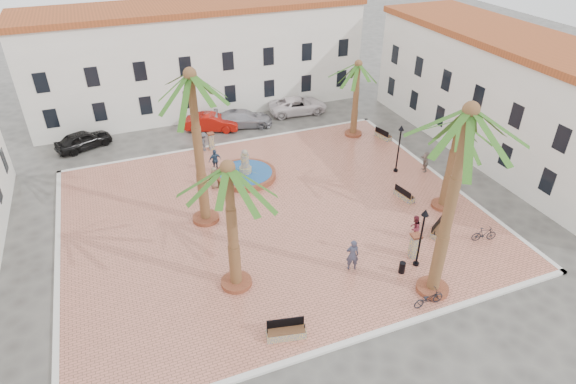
{
  "coord_description": "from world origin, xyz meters",
  "views": [
    {
      "loc": [
        -8.49,
        -24.07,
        18.04
      ],
      "look_at": [
        1.0,
        0.0,
        1.6
      ],
      "focal_mm": 30.0,
      "sensor_mm": 36.0,
      "label": 1
    }
  ],
  "objects_px": {
    "bench_se": "(439,230)",
    "lamppost_e": "(400,141)",
    "palm_ne": "(358,73)",
    "pedestrian_fountain_a": "(214,178)",
    "fountain": "(246,174)",
    "palm_nw": "(192,92)",
    "palm_s": "(466,132)",
    "bollard_se": "(415,246)",
    "bicycle_b": "(484,234)",
    "car_white": "(298,105)",
    "pedestrian_east": "(426,161)",
    "bollard_e": "(450,181)",
    "palm_sw": "(229,184)",
    "bench_s": "(286,333)",
    "litter_bin": "(402,268)",
    "pedestrian_north": "(204,142)",
    "car_red": "(212,122)",
    "pedestrian_fountain_b": "(215,161)",
    "bicycle_a": "(429,298)",
    "palm_e": "(457,133)",
    "bench_e": "(404,195)",
    "lamppost_s": "(423,228)",
    "cyclist_b": "(415,228)",
    "bench_ne": "(383,136)",
    "car_black": "(83,140)",
    "car_silver": "(243,118)",
    "bollard_n": "(211,141)"
  },
  "relations": [
    {
      "from": "palm_s",
      "to": "pedestrian_east",
      "type": "xyz_separation_m",
      "value": [
        7.05,
        10.77,
        -8.35
      ]
    },
    {
      "from": "lamppost_s",
      "to": "litter_bin",
      "type": "relative_size",
      "value": 5.54
    },
    {
      "from": "car_red",
      "to": "fountain",
      "type": "bearing_deg",
      "value": -156.62
    },
    {
      "from": "bicycle_a",
      "to": "car_silver",
      "type": "relative_size",
      "value": 0.33
    },
    {
      "from": "bollard_e",
      "to": "bollard_se",
      "type": "bearing_deg",
      "value": -140.97
    },
    {
      "from": "bicycle_a",
      "to": "car_red",
      "type": "bearing_deg",
      "value": 10.92
    },
    {
      "from": "palm_s",
      "to": "fountain",
      "type": "bearing_deg",
      "value": 110.93
    },
    {
      "from": "bollard_e",
      "to": "bicycle_a",
      "type": "bearing_deg",
      "value": -132.27
    },
    {
      "from": "bench_se",
      "to": "lamppost_e",
      "type": "distance_m",
      "value": 8.03
    },
    {
      "from": "pedestrian_north",
      "to": "pedestrian_east",
      "type": "distance_m",
      "value": 17.17
    },
    {
      "from": "bicycle_b",
      "to": "pedestrian_east",
      "type": "relative_size",
      "value": 0.99
    },
    {
      "from": "pedestrian_north",
      "to": "car_black",
      "type": "distance_m",
      "value": 9.91
    },
    {
      "from": "palm_sw",
      "to": "pedestrian_north",
      "type": "relative_size",
      "value": 4.83
    },
    {
      "from": "fountain",
      "to": "pedestrian_east",
      "type": "height_order",
      "value": "fountain"
    },
    {
      "from": "fountain",
      "to": "bench_se",
      "type": "height_order",
      "value": "fountain"
    },
    {
      "from": "bicycle_a",
      "to": "pedestrian_east",
      "type": "xyz_separation_m",
      "value": [
        7.91,
        11.58,
        0.33
      ]
    },
    {
      "from": "lamppost_e",
      "to": "pedestrian_east",
      "type": "distance_m",
      "value": 2.77
    },
    {
      "from": "palm_e",
      "to": "palm_ne",
      "type": "relative_size",
      "value": 1.0
    },
    {
      "from": "bench_s",
      "to": "bicycle_b",
      "type": "bearing_deg",
      "value": 22.33
    },
    {
      "from": "pedestrian_north",
      "to": "car_white",
      "type": "bearing_deg",
      "value": -54.03
    },
    {
      "from": "palm_s",
      "to": "bollard_se",
      "type": "xyz_separation_m",
      "value": [
        0.59,
        2.65,
        -8.31
      ]
    },
    {
      "from": "palm_e",
      "to": "bollard_se",
      "type": "distance_m",
      "value": 7.53
    },
    {
      "from": "cyclist_b",
      "to": "bicycle_b",
      "type": "bearing_deg",
      "value": 123.53
    },
    {
      "from": "car_red",
      "to": "car_white",
      "type": "relative_size",
      "value": 0.84
    },
    {
      "from": "bench_s",
      "to": "pedestrian_fountain_b",
      "type": "bearing_deg",
      "value": 99.1
    },
    {
      "from": "palm_e",
      "to": "car_red",
      "type": "height_order",
      "value": "palm_e"
    },
    {
      "from": "palm_s",
      "to": "pedestrian_north",
      "type": "relative_size",
      "value": 6.76
    },
    {
      "from": "bicycle_b",
      "to": "car_white",
      "type": "relative_size",
      "value": 0.28
    },
    {
      "from": "palm_sw",
      "to": "bench_s",
      "type": "xyz_separation_m",
      "value": [
        1.16,
        -4.3,
        -5.99
      ]
    },
    {
      "from": "bench_se",
      "to": "litter_bin",
      "type": "bearing_deg",
      "value": 176.99
    },
    {
      "from": "litter_bin",
      "to": "bollard_n",
      "type": "bearing_deg",
      "value": 108.57
    },
    {
      "from": "palm_sw",
      "to": "palm_e",
      "type": "distance_m",
      "value": 14.98
    },
    {
      "from": "palm_e",
      "to": "bench_e",
      "type": "relative_size",
      "value": 3.89
    },
    {
      "from": "pedestrian_fountain_a",
      "to": "pedestrian_north",
      "type": "bearing_deg",
      "value": 48.83
    },
    {
      "from": "palm_ne",
      "to": "cyclist_b",
      "type": "xyz_separation_m",
      "value": [
        -3.46,
        -14.12,
        -4.58
      ]
    },
    {
      "from": "palm_ne",
      "to": "pedestrian_fountain_a",
      "type": "relative_size",
      "value": 4.06
    },
    {
      "from": "car_black",
      "to": "bicycle_a",
      "type": "bearing_deg",
      "value": -170.63
    },
    {
      "from": "bench_ne",
      "to": "pedestrian_east",
      "type": "xyz_separation_m",
      "value": [
        0.02,
        -5.89,
        0.53
      ]
    },
    {
      "from": "cyclist_b",
      "to": "palm_sw",
      "type": "bearing_deg",
      "value": -32.96
    },
    {
      "from": "lamppost_e",
      "to": "pedestrian_north",
      "type": "height_order",
      "value": "lamppost_e"
    },
    {
      "from": "bollard_se",
      "to": "car_red",
      "type": "height_order",
      "value": "bollard_se"
    },
    {
      "from": "bench_s",
      "to": "car_white",
      "type": "height_order",
      "value": "car_white"
    },
    {
      "from": "palm_nw",
      "to": "litter_bin",
      "type": "distance_m",
      "value": 14.92
    },
    {
      "from": "bollard_e",
      "to": "pedestrian_fountain_b",
      "type": "distance_m",
      "value": 16.82
    },
    {
      "from": "lamppost_s",
      "to": "cyclist_b",
      "type": "distance_m",
      "value": 2.98
    },
    {
      "from": "bollard_e",
      "to": "car_white",
      "type": "relative_size",
      "value": 0.26
    },
    {
      "from": "palm_ne",
      "to": "car_white",
      "type": "relative_size",
      "value": 1.18
    },
    {
      "from": "car_white",
      "to": "palm_ne",
      "type": "bearing_deg",
      "value": -153.74
    },
    {
      "from": "fountain",
      "to": "palm_nw",
      "type": "bearing_deg",
      "value": -133.53
    },
    {
      "from": "bench_e",
      "to": "car_white",
      "type": "height_order",
      "value": "car_white"
    }
  ]
}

